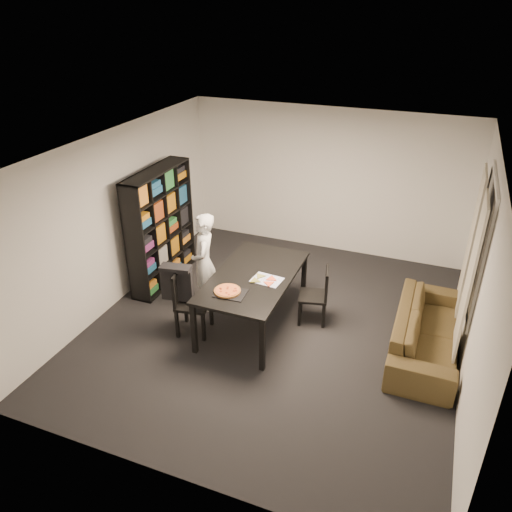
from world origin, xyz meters
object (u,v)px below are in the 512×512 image
at_px(pepperoni_pizza, 227,291).
at_px(dining_table, 253,280).
at_px(chair_left, 187,298).
at_px(baking_tray, 231,293).
at_px(bookshelf, 161,227).
at_px(person, 204,262).
at_px(chair_right, 319,292).
at_px(sofa, 427,331).

bearing_deg(pepperoni_pizza, dining_table, 74.38).
xyz_separation_m(chair_left, baking_tray, (0.69, -0.05, 0.26)).
bearing_deg(bookshelf, dining_table, -18.91).
xyz_separation_m(person, baking_tray, (0.74, -0.69, 0.04)).
distance_m(bookshelf, chair_right, 2.74).
height_order(dining_table, chair_right, chair_right).
xyz_separation_m(bookshelf, sofa, (4.20, -0.37, -0.65)).
xyz_separation_m(chair_right, pepperoni_pizza, (-1.00, -0.94, 0.33)).
bearing_deg(bookshelf, sofa, -5.04).
relative_size(bookshelf, baking_tray, 4.75).
relative_size(chair_left, baking_tray, 2.38).
height_order(chair_right, sofa, chair_right).
relative_size(dining_table, baking_tray, 4.78).
distance_m(chair_right, person, 1.73).
bearing_deg(chair_left, bookshelf, 33.04).
bearing_deg(chair_left, baking_tray, -104.02).
distance_m(bookshelf, pepperoni_pizza, 2.06).
height_order(bookshelf, chair_right, bookshelf).
height_order(dining_table, chair_left, chair_left).
distance_m(person, sofa, 3.23).
xyz_separation_m(bookshelf, chair_left, (1.05, -1.13, -0.41)).
xyz_separation_m(baking_tray, sofa, (2.46, 0.81, -0.50)).
relative_size(pepperoni_pizza, sofa, 0.17).
height_order(person, sofa, person).
height_order(chair_left, chair_right, chair_left).
bearing_deg(dining_table, chair_right, 25.45).
xyz_separation_m(dining_table, sofa, (2.36, 0.26, -0.42)).
xyz_separation_m(chair_left, person, (-0.05, 0.64, 0.22)).
bearing_deg(person, sofa, 67.73).
distance_m(bookshelf, sofa, 4.27).
distance_m(chair_left, sofa, 3.25).
bearing_deg(sofa, chair_right, 84.61).
bearing_deg(dining_table, sofa, 6.28).
bearing_deg(bookshelf, person, -25.89).
height_order(bookshelf, chair_left, bookshelf).
height_order(bookshelf, pepperoni_pizza, bookshelf).
bearing_deg(dining_table, baking_tray, -100.50).
relative_size(chair_left, pepperoni_pizza, 2.71).
bearing_deg(chair_left, pepperoni_pizza, -103.54).
bearing_deg(chair_right, pepperoni_pizza, -59.85).
xyz_separation_m(dining_table, pepperoni_pizza, (-0.15, -0.54, 0.10)).
relative_size(bookshelf, dining_table, 0.99).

